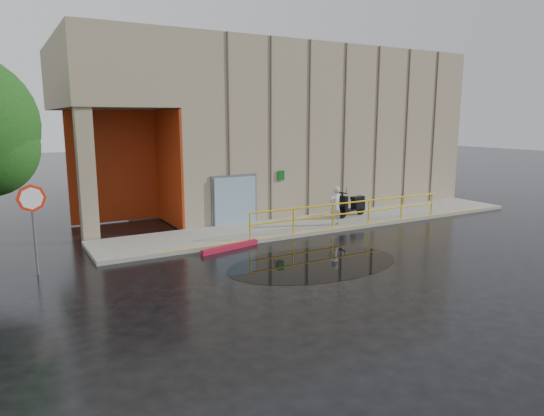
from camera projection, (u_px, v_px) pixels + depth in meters
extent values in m
plane|color=black|center=(308.00, 263.00, 15.60)|extent=(120.00, 120.00, 0.00)
cube|color=gray|center=(327.00, 222.00, 21.38)|extent=(20.00, 3.00, 0.15)
cube|color=gray|center=(289.00, 129.00, 27.19)|extent=(16.00, 10.00, 8.00)
cube|color=gray|center=(101.00, 75.00, 21.87)|extent=(4.00, 10.00, 3.00)
cube|color=gray|center=(87.00, 176.00, 17.89)|extent=(0.60, 0.60, 5.00)
cube|color=#B23110|center=(113.00, 167.00, 21.31)|extent=(3.80, 0.15, 4.90)
cube|color=#B23110|center=(169.00, 168.00, 20.77)|extent=(0.10, 3.50, 4.90)
cube|color=#8EB0C2|center=(235.00, 201.00, 20.51)|extent=(1.90, 0.10, 2.00)
cube|color=slate|center=(234.00, 201.00, 20.58)|extent=(2.10, 0.06, 2.20)
cube|color=#0C5516|center=(281.00, 175.00, 21.51)|extent=(0.32, 0.04, 0.42)
cylinder|color=#E3B80B|center=(351.00, 202.00, 20.15)|extent=(9.50, 0.06, 0.06)
cylinder|color=#E3B80B|center=(351.00, 213.00, 20.23)|extent=(9.50, 0.06, 0.06)
imported|color=silver|center=(335.00, 206.00, 20.36)|extent=(0.65, 0.48, 1.64)
cylinder|color=black|center=(342.00, 213.00, 21.79)|extent=(0.54, 0.21, 0.53)
cylinder|color=black|center=(361.00, 209.00, 22.66)|extent=(0.54, 0.21, 0.53)
cylinder|color=slate|center=(35.00, 236.00, 14.22)|extent=(0.08, 0.08, 2.38)
cylinder|color=red|center=(31.00, 198.00, 13.98)|extent=(0.82, 0.16, 0.82)
cylinder|color=white|center=(31.00, 198.00, 13.96)|extent=(0.64, 0.11, 0.65)
cube|color=maroon|center=(230.00, 247.00, 17.19)|extent=(2.38, 0.69, 0.18)
cube|color=black|center=(314.00, 263.00, 15.56)|extent=(6.05, 3.89, 0.01)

